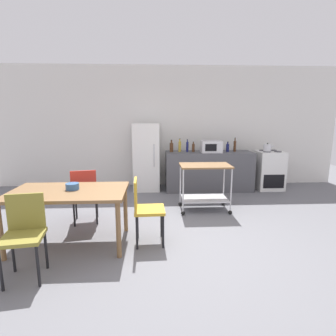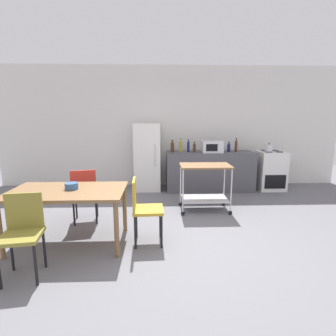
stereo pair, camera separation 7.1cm
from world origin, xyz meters
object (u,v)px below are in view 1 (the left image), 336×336
refrigerator (146,157)px  kitchen_cart (205,180)px  bottle_hot_sauce (187,147)px  fruit_bowl (72,186)px  microwave (211,147)px  bottle_sparkling_water (228,147)px  stove_oven (269,170)px  bottle_wine (193,148)px  chair_olive (24,231)px  dining_table (69,196)px  bottle_vinegar (180,146)px  chair_mustard (145,207)px  chair_red (85,192)px  kettle (267,148)px  bottle_sesame_oil (235,146)px  bottle_olive_oil (171,147)px

refrigerator → kitchen_cart: (1.10, -1.48, -0.20)m
bottle_hot_sauce → fruit_bowl: size_ratio=1.68×
microwave → bottle_sparkling_water: size_ratio=2.00×
stove_oven → bottle_wine: (-1.82, -0.01, 0.55)m
stove_oven → chair_olive: bearing=-140.6°
dining_table → bottle_vinegar: (1.72, 2.68, 0.35)m
chair_mustard → fruit_bowl: chair_mustard is taller
chair_mustard → refrigerator: 2.75m
chair_red → kettle: 4.16m
fruit_bowl → kettle: 4.45m
stove_oven → bottle_hot_sauce: bottle_hot_sauce is taller
refrigerator → dining_table: bearing=-109.1°
fruit_bowl → kettle: bearing=34.1°
chair_red → bottle_hot_sauce: size_ratio=3.08×
chair_olive → bottle_sesame_oil: bearing=37.3°
chair_red → dining_table: bearing=77.7°
refrigerator → fruit_bowl: (-0.90, -2.67, 0.02)m
stove_oven → bottle_olive_oil: (-2.32, 0.02, 0.56)m
chair_red → bottle_wine: 2.81m
chair_olive → refrigerator: refrigerator is taller
fruit_bowl → refrigerator: bearing=71.4°
dining_table → bottle_vinegar: bottle_vinegar is taller
dining_table → chair_mustard: (0.99, -0.02, -0.15)m
kettle → kitchen_cart: bearing=-142.2°
bottle_hot_sauce → microwave: bearing=-14.4°
chair_olive → bottle_sparkling_water: 4.59m
microwave → bottle_sesame_oil: (0.58, 0.13, 0.00)m
chair_olive → stove_oven: stove_oven is taller
bottle_wine → bottle_olive_oil: bearing=176.1°
refrigerator → microwave: refrigerator is taller
chair_olive → stove_oven: bearing=30.6°
chair_red → bottle_sesame_oil: bearing=-158.2°
refrigerator → bottle_hot_sauce: 0.98m
bottle_hot_sauce → kettle: (1.84, -0.11, -0.02)m
kettle → bottle_wine: bearing=177.0°
microwave → bottle_sparkling_water: bearing=17.9°
chair_mustard → bottle_wine: (1.03, 2.65, 0.48)m
refrigerator → microwave: size_ratio=3.37×
bottle_olive_oil → kitchen_cart: bearing=-70.1°
bottle_olive_oil → microwave: bottle_olive_oil is taller
chair_mustard → microwave: 2.95m
chair_red → refrigerator: refrigerator is taller
refrigerator → fruit_bowl: refrigerator is taller
chair_olive → kettle: kettle is taller
bottle_olive_oil → bottle_sesame_oil: bottle_sesame_oil is taller
bottle_sparkling_water → bottle_sesame_oil: 0.17m
bottle_sesame_oil → fruit_bowl: (-2.95, -2.60, -0.24)m
dining_table → bottle_sesame_oil: bottle_sesame_oil is taller
bottle_olive_oil → stove_oven: bearing=-0.6°
chair_mustard → fruit_bowl: 0.99m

